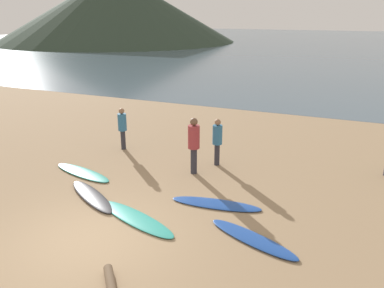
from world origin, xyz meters
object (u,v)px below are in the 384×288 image
object	(u,v)px
surfboard_1	(92,196)
surfboard_3	(216,204)
surfboard_0	(82,172)
person_3	(122,125)
person_2	(194,141)
surfboard_2	(136,218)
surfboard_4	(252,239)
person_0	(217,138)

from	to	relation	value
surfboard_1	surfboard_3	distance (m)	3.38
surfboard_0	person_3	world-z (taller)	person_3
surfboard_0	person_2	bearing A→B (deg)	37.98
surfboard_2	person_2	world-z (taller)	person_2
surfboard_1	person_3	distance (m)	4.05
surfboard_1	person_2	size ratio (longest dim) A/B	1.35
person_2	surfboard_0	bearing A→B (deg)	144.75
surfboard_0	surfboard_4	xyz separation A→B (m)	(5.86, -1.54, 0.00)
surfboard_1	person_3	size ratio (longest dim) A/B	1.56
surfboard_0	person_2	world-z (taller)	person_2
surfboard_1	person_2	distance (m)	3.40
surfboard_4	person_3	distance (m)	7.21
surfboard_4	person_0	distance (m)	4.59
surfboard_0	surfboard_1	xyz separation A→B (m)	(1.30, -1.24, 0.01)
surfboard_1	person_0	xyz separation A→B (m)	(2.30, 3.60, 0.87)
surfboard_1	surfboard_3	world-z (taller)	surfboard_1
person_2	surfboard_4	bearing A→B (deg)	-106.97
person_2	person_3	distance (m)	3.43
surfboard_2	surfboard_4	distance (m)	2.85
surfboard_0	surfboard_3	distance (m)	4.56
surfboard_1	surfboard_4	xyz separation A→B (m)	(4.55, -0.30, -0.01)
person_0	person_2	distance (m)	1.05
surfboard_0	person_2	xyz separation A→B (m)	(3.18, 1.41, 1.02)
surfboard_0	surfboard_3	size ratio (longest dim) A/B	1.01
surfboard_1	surfboard_2	size ratio (longest dim) A/B	0.93
surfboard_4	surfboard_2	bearing A→B (deg)	-153.50
surfboard_1	surfboard_4	size ratio (longest dim) A/B	1.05
surfboard_2	surfboard_3	distance (m)	2.13
surfboard_1	person_3	bearing A→B (deg)	140.70
surfboard_4	person_2	distance (m)	4.11
person_0	surfboard_4	bearing A→B (deg)	-92.69
surfboard_1	person_0	size ratio (longest dim) A/B	1.54
surfboard_2	surfboard_0	bearing A→B (deg)	168.83
surfboard_1	surfboard_3	size ratio (longest dim) A/B	1.01
surfboard_1	surfboard_4	bearing A→B (deg)	26.53
person_0	surfboard_0	bearing A→B (deg)	-179.47
person_0	surfboard_1	bearing A→B (deg)	-155.26
surfboard_3	surfboard_0	bearing A→B (deg)	169.10
surfboard_1	person_2	xyz separation A→B (m)	(1.88, 2.65, 1.01)
surfboard_0	person_0	xyz separation A→B (m)	(3.60, 2.36, 0.88)
surfboard_0	person_0	world-z (taller)	person_0
surfboard_3	person_3	size ratio (longest dim) A/B	1.55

